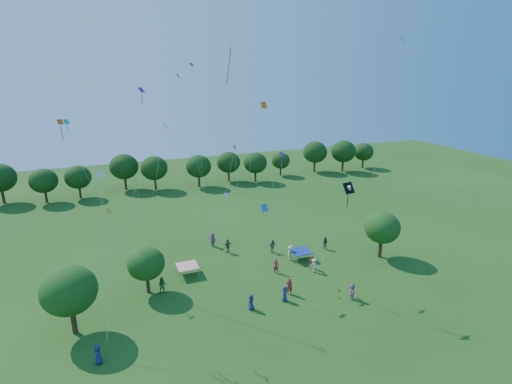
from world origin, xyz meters
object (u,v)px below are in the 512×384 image
at_px(tent_blue, 301,251).
at_px(tent_red_stripe, 187,266).
at_px(pirate_kite, 348,190).
at_px(red_high_kite, 232,101).
at_px(near_tree_west, 69,291).
at_px(near_tree_north, 146,264).
at_px(near_tree_east, 382,228).

bearing_deg(tent_blue, tent_red_stripe, 174.50).
distance_m(pirate_kite, red_high_kite, 13.09).
xyz_separation_m(pirate_kite, red_high_kite, (-9.94, 3.02, 7.96)).
height_order(near_tree_west, near_tree_north, near_tree_west).
bearing_deg(near_tree_east, tent_blue, 162.37).
distance_m(tent_red_stripe, pirate_kite, 19.15).
distance_m(tent_red_stripe, tent_blue, 13.22).
distance_m(near_tree_west, tent_blue, 24.91).
distance_m(near_tree_east, tent_blue, 9.88).
xyz_separation_m(tent_blue, red_high_kite, (-9.97, -5.51, 17.90)).
bearing_deg(near_tree_east, near_tree_west, -176.19).
relative_size(tent_blue, pirate_kite, 0.21).
relative_size(near_tree_north, red_high_kite, 0.21).
relative_size(tent_blue, red_high_kite, 0.10).
xyz_separation_m(near_tree_west, near_tree_north, (6.61, 4.31, -0.89)).
height_order(tent_red_stripe, red_high_kite, red_high_kite).
xyz_separation_m(near_tree_north, red_high_kite, (7.61, -4.73, 15.75)).
bearing_deg(tent_red_stripe, near_tree_north, -155.15).
bearing_deg(tent_red_stripe, near_tree_west, -150.05).
bearing_deg(red_high_kite, tent_red_stripe, 115.14).
height_order(tent_red_stripe, tent_blue, same).
distance_m(tent_blue, pirate_kite, 13.10).
bearing_deg(near_tree_west, near_tree_east, 3.81).
bearing_deg(pirate_kite, near_tree_north, 156.16).
height_order(near_tree_north, tent_red_stripe, near_tree_north).
xyz_separation_m(near_tree_west, tent_red_stripe, (11.04, 6.36, -3.04)).
height_order(near_tree_east, pirate_kite, pirate_kite).
height_order(near_tree_east, tent_blue, near_tree_east).
bearing_deg(tent_red_stripe, tent_blue, -5.50).
distance_m(near_tree_north, pirate_kite, 20.70).
bearing_deg(near_tree_north, near_tree_east, -4.50).
height_order(pirate_kite, red_high_kite, red_high_kite).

